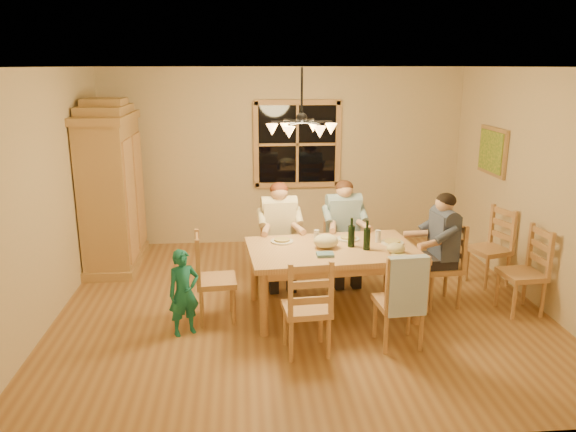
{
  "coord_description": "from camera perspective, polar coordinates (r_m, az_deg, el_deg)",
  "views": [
    {
      "loc": [
        -0.65,
        -6.05,
        2.72
      ],
      "look_at": [
        -0.14,
        0.1,
        1.06
      ],
      "focal_mm": 35.0,
      "sensor_mm": 36.0,
      "label": 1
    }
  ],
  "objects": [
    {
      "name": "window",
      "position": [
        8.64,
        0.94,
        7.29
      ],
      "size": [
        1.3,
        0.06,
        1.3
      ],
      "color": "black",
      "rests_on": "wall_back"
    },
    {
      "name": "wall_back",
      "position": [
        8.68,
        -0.41,
        6.0
      ],
      "size": [
        5.5,
        0.02,
        2.7
      ],
      "primitive_type": "cube",
      "color": "beige",
      "rests_on": "floor"
    },
    {
      "name": "napkin",
      "position": [
        5.98,
        3.79,
        -3.92
      ],
      "size": [
        0.19,
        0.15,
        0.03
      ],
      "primitive_type": "cube",
      "rotation": [
        0.0,
        0.0,
        0.08
      ],
      "color": "slate",
      "rests_on": "dining_table"
    },
    {
      "name": "plate_woman",
      "position": [
        6.42,
        -0.61,
        -2.59
      ],
      "size": [
        0.26,
        0.26,
        0.02
      ],
      "primitive_type": "cylinder",
      "color": "white",
      "rests_on": "dining_table"
    },
    {
      "name": "wall_right",
      "position": [
        7.08,
        24.11,
        2.6
      ],
      "size": [
        0.02,
        5.0,
        2.7
      ],
      "primitive_type": "cube",
      "color": "beige",
      "rests_on": "floor"
    },
    {
      "name": "wall_left",
      "position": [
        6.55,
        -23.35,
        1.76
      ],
      "size": [
        0.02,
        5.0,
        2.7
      ],
      "primitive_type": "cube",
      "color": "beige",
      "rests_on": "floor"
    },
    {
      "name": "wine_glass_a",
      "position": [
        6.42,
        2.91,
        -2.04
      ],
      "size": [
        0.06,
        0.06,
        0.14
      ],
      "primitive_type": "cylinder",
      "color": "silver",
      "rests_on": "dining_table"
    },
    {
      "name": "chair_end_left",
      "position": [
        6.24,
        -7.23,
        -7.82
      ],
      "size": [
        0.45,
        0.47,
        0.99
      ],
      "rotation": [
        0.0,
        0.0,
        -1.49
      ],
      "color": "#BA7E52",
      "rests_on": "floor"
    },
    {
      "name": "wine_bottle_a",
      "position": [
        6.26,
        6.46,
        -1.67
      ],
      "size": [
        0.08,
        0.08,
        0.33
      ],
      "primitive_type": "cylinder",
      "color": "black",
      "rests_on": "dining_table"
    },
    {
      "name": "cap",
      "position": [
        6.15,
        10.88,
        -3.23
      ],
      "size": [
        0.2,
        0.2,
        0.11
      ],
      "primitive_type": "ellipsoid",
      "color": "#CDC489",
      "rests_on": "dining_table"
    },
    {
      "name": "chandelier",
      "position": [
        6.12,
        1.39,
        9.06
      ],
      "size": [
        0.77,
        0.68,
        0.71
      ],
      "color": "black",
      "rests_on": "ceiling"
    },
    {
      "name": "chair_end_right",
      "position": [
        6.82,
        15.1,
        -6.22
      ],
      "size": [
        0.45,
        0.47,
        0.99
      ],
      "rotation": [
        0.0,
        0.0,
        1.65
      ],
      "color": "#BA7E52",
      "rests_on": "floor"
    },
    {
      "name": "wine_bottle_b",
      "position": [
        6.18,
        8.03,
        -1.94
      ],
      "size": [
        0.08,
        0.08,
        0.33
      ],
      "primitive_type": "cylinder",
      "color": "black",
      "rests_on": "dining_table"
    },
    {
      "name": "adult_woman",
      "position": [
        6.96,
        -0.89,
        -0.57
      ],
      "size": [
        0.42,
        0.45,
        0.87
      ],
      "rotation": [
        0.0,
        0.0,
        3.22
      ],
      "color": "beige",
      "rests_on": "floor"
    },
    {
      "name": "chair_near_left",
      "position": [
        5.53,
        1.89,
        -10.82
      ],
      "size": [
        0.47,
        0.45,
        0.99
      ],
      "rotation": [
        0.0,
        0.0,
        0.08
      ],
      "color": "#BA7E52",
      "rests_on": "floor"
    },
    {
      "name": "chair_far_right",
      "position": [
        7.29,
        5.57,
        -4.36
      ],
      "size": [
        0.47,
        0.45,
        0.99
      ],
      "rotation": [
        0.0,
        0.0,
        3.22
      ],
      "color": "#BA7E52",
      "rests_on": "floor"
    },
    {
      "name": "dining_table",
      "position": [
        6.28,
        4.52,
        -4.1
      ],
      "size": [
        1.94,
        1.28,
        0.76
      ],
      "rotation": [
        0.0,
        0.0,
        0.08
      ],
      "color": "#B3814F",
      "rests_on": "floor"
    },
    {
      "name": "painting",
      "position": [
        8.07,
        20.04,
        6.2
      ],
      "size": [
        0.06,
        0.78,
        0.64
      ],
      "color": "#A47647",
      "rests_on": "wall_right"
    },
    {
      "name": "floor",
      "position": [
        6.66,
        1.28,
        -9.0
      ],
      "size": [
        5.5,
        5.5,
        0.0
      ],
      "primitive_type": "plane",
      "color": "#966136",
      "rests_on": "ground"
    },
    {
      "name": "chair_spare_front",
      "position": [
        6.89,
        22.52,
        -6.66
      ],
      "size": [
        0.45,
        0.47,
        0.99
      ],
      "rotation": [
        0.0,
        0.0,
        1.65
      ],
      "color": "#BA7E52",
      "rests_on": "floor"
    },
    {
      "name": "ceiling",
      "position": [
        6.09,
        1.43,
        14.9
      ],
      "size": [
        5.5,
        5.0,
        0.02
      ],
      "primitive_type": "cube",
      "color": "white",
      "rests_on": "wall_back"
    },
    {
      "name": "chair_spare_back",
      "position": [
        7.61,
        19.62,
        -4.34
      ],
      "size": [
        0.54,
        0.55,
        0.99
      ],
      "rotation": [
        0.0,
        0.0,
        1.89
      ],
      "color": "#BA7E52",
      "rests_on": "floor"
    },
    {
      "name": "plate_plaid",
      "position": [
        6.56,
        6.14,
        -2.31
      ],
      "size": [
        0.26,
        0.26,
        0.02
      ],
      "primitive_type": "cylinder",
      "color": "white",
      "rests_on": "dining_table"
    },
    {
      "name": "chair_near_right",
      "position": [
        5.77,
        11.11,
        -9.97
      ],
      "size": [
        0.47,
        0.45,
        0.99
      ],
      "rotation": [
        0.0,
        0.0,
        0.08
      ],
      "color": "#BA7E52",
      "rests_on": "floor"
    },
    {
      "name": "plate_slate",
      "position": [
        6.49,
        10.55,
        -2.67
      ],
      "size": [
        0.26,
        0.26,
        0.02
      ],
      "primitive_type": "cylinder",
      "color": "white",
      "rests_on": "dining_table"
    },
    {
      "name": "towel",
      "position": [
        5.45,
        12.01,
        -6.99
      ],
      "size": [
        0.39,
        0.13,
        0.58
      ],
      "primitive_type": "cube",
      "rotation": [
        0.0,
        0.0,
        0.08
      ],
      "color": "#B1CBF0",
      "rests_on": "chair_near_right"
    },
    {
      "name": "chair_far_left",
      "position": [
        7.13,
        -0.88,
        -4.74
      ],
      "size": [
        0.47,
        0.45,
        0.99
      ],
      "rotation": [
        0.0,
        0.0,
        3.22
      ],
      "color": "#BA7E52",
      "rests_on": "floor"
    },
    {
      "name": "child",
      "position": [
        5.92,
        -10.55,
        -7.65
      ],
      "size": [
        0.4,
        0.34,
        0.92
      ],
      "primitive_type": "imported",
      "rotation": [
        0.0,
        0.0,
        0.46
      ],
      "color": "#197468",
      "rests_on": "floor"
    },
    {
      "name": "wine_glass_b",
      "position": [
        6.49,
        9.13,
        -2.04
      ],
      "size": [
        0.06,
        0.06,
        0.14
      ],
      "primitive_type": "cylinder",
      "color": "silver",
      "rests_on": "dining_table"
    },
    {
      "name": "adult_slate_man",
      "position": [
        6.65,
        15.41,
        -1.89
      ],
      "size": [
        0.45,
        0.42,
        0.87
      ],
      "rotation": [
        0.0,
        0.0,
        1.65
      ],
      "color": "#3C4560",
      "rests_on": "floor"
    },
    {
      "name": "armoire",
      "position": [
        8.03,
        -17.41,
        2.43
      ],
      "size": [
        0.66,
        1.4,
        2.3
      ],
      "color": "#A47647",
      "rests_on": "floor"
    },
    {
      "name": "adult_plaid_man",
      "position": [
        7.13,
        5.68,
        -0.28
      ],
      "size": [
        0.42,
        0.45,
        0.87
      ],
      "rotation": [
        0.0,
        0.0,
        3.22
      ],
      "color": "#306586",
      "rests_on": "floor"
    },
    {
      "name": "cloth_bundle",
      "position": [
        6.22,
        3.88,
        -2.57
      ],
      "size": [
        0.28,
        0.22,
        0.15
      ],
      "primitive_type": "ellipsoid",
      "color": "beige",
      "rests_on": "dining_table"
    }
  ]
}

